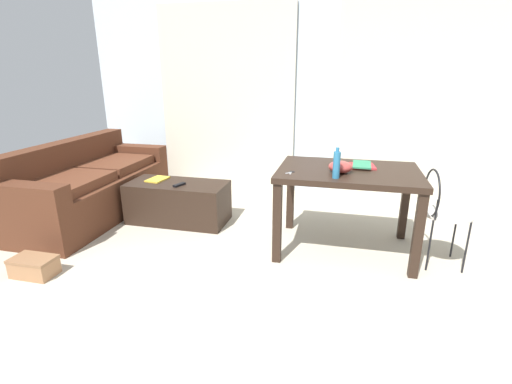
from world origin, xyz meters
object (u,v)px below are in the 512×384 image
wire_chair (439,206)px  magazine (158,179)px  couch (89,187)px  scissors (291,172)px  craft_table (348,181)px  book_stack (362,165)px  bowl (340,167)px  coffee_table (178,202)px  shoebox (34,266)px  bottle_near (337,164)px  tv_remote_primary (179,185)px

wire_chair → magazine: wire_chair is taller
couch → scissors: 2.43m
craft_table → book_stack: (0.11, 0.13, 0.12)m
couch → bowl: size_ratio=10.24×
coffee_table → shoebox: 1.49m
bottle_near → tv_remote_primary: bearing=163.3°
craft_table → magazine: craft_table is taller
scissors → wire_chair: bearing=5.6°
coffee_table → book_stack: 1.96m
book_stack → tv_remote_primary: book_stack is taller
couch → wire_chair: bearing=-5.3°
magazine → craft_table: bearing=-1.4°
book_stack → magazine: book_stack is taller
bottle_near → craft_table: bearing=71.5°
book_stack → bottle_near: bearing=-116.8°
wire_chair → bowl: size_ratio=4.17×
wire_chair → bowl: 0.86m
couch → shoebox: size_ratio=5.93×
couch → magazine: 0.82m
coffee_table → craft_table: size_ratio=0.88×
coffee_table → magazine: (-0.26, 0.06, 0.22)m
craft_table → magazine: 2.05m
bowl → book_stack: (0.19, 0.25, -0.03)m
tv_remote_primary → shoebox: size_ratio=0.43×
couch → bowl: 2.81m
coffee_table → tv_remote_primary: tv_remote_primary is taller
bowl → book_stack: 0.31m
couch → shoebox: bearing=-72.0°
bowl → shoebox: bearing=-157.8°
coffee_table → scissors: scissors is taller
book_stack → magazine: (-2.13, 0.20, -0.33)m
bowl → coffee_table: bearing=167.0°
shoebox → magazine: bearing=74.6°
coffee_table → shoebox: coffee_table is taller
book_stack → magazine: bearing=174.7°
coffee_table → couch: bearing=-178.0°
craft_table → bowl: 0.21m
coffee_table → tv_remote_primary: bearing=-52.9°
coffee_table → scissors: size_ratio=10.40×
bottle_near → shoebox: bottle_near is taller
scissors → shoebox: scissors is taller
bowl → tv_remote_primary: bearing=169.6°
scissors → couch: bearing=169.2°
shoebox → bottle_near: bearing=18.5°
wire_chair → shoebox: 3.31m
scissors → shoebox: 2.21m
couch → tv_remote_primary: bearing=-2.7°
couch → scissors: (2.35, -0.45, 0.44)m
couch → bowl: bearing=-7.3°
craft_table → magazine: bearing=170.8°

